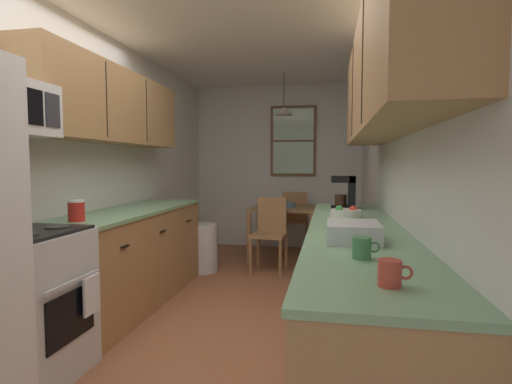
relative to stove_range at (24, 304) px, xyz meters
The scene contains 24 objects.
ground_plane 1.93m from the stove_range, 57.88° to the left, with size 12.00×12.00×0.00m, color #995B3D.
wall_left 1.81m from the stove_range, 102.65° to the left, with size 0.10×9.00×2.55m, color silver.
wall_right 2.94m from the stove_range, 34.04° to the left, with size 0.10×9.00×2.55m, color silver.
wall_back 4.42m from the stove_range, 76.78° to the left, with size 4.40×0.10×2.55m, color silver.
ceiling_slab 2.83m from the stove_range, 57.88° to the left, with size 4.40×9.00×0.08m, color white.
stove_range is the anchor object (origin of this frame).
counter_left 1.35m from the stove_range, 90.24° to the left, with size 0.64×2.08×0.90m.
upper_cabinets_left 1.89m from the stove_range, 96.40° to the left, with size 0.33×2.16×0.66m.
counter_right 2.10m from the stove_range, 17.83° to the left, with size 0.64×3.15×0.90m.
upper_cabinets_right 2.62m from the stove_range, 15.49° to the left, with size 0.33×2.83×0.74m.
dining_table 3.58m from the stove_range, 70.63° to the left, with size 0.88×0.80×0.72m.
dining_chair_near 2.97m from the stove_range, 68.47° to the left, with size 0.43×0.43×0.90m.
dining_chair_far 4.18m from the stove_range, 72.04° to the left, with size 0.44×0.44×0.90m.
pendant_light 3.90m from the stove_range, 70.63° to the left, with size 0.26×0.26×0.56m.
back_window 4.51m from the stove_range, 73.36° to the left, with size 0.71×0.05×1.09m.
trash_bin 2.57m from the stove_range, 83.41° to the left, with size 0.36×0.36×0.59m, color silver.
storage_canister 0.74m from the stove_range, 90.59° to the left, with size 0.12×0.12×0.16m.
dish_towel 0.39m from the stove_range, 23.46° to the left, with size 0.02×0.16×0.24m, color white.
coffee_maker 2.69m from the stove_range, 41.50° to the left, with size 0.22×0.18×0.31m.
mug_by_coffeemaker 2.17m from the stove_range, 17.93° to the right, with size 0.12×0.08×0.09m.
mug_spare 2.03m from the stove_range, ahead, with size 0.12×0.08×0.10m.
fruit_bowl 2.30m from the stove_range, 30.26° to the left, with size 0.24×0.24×0.09m.
dish_rack 2.00m from the stove_range, ahead, with size 0.28×0.34×0.10m, color silver.
table_serving_bowl 3.65m from the stove_range, 69.85° to the left, with size 0.20×0.20×0.06m, color #4C7299.
Camera 1 is at (0.82, -2.62, 1.32)m, focal length 27.70 mm.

